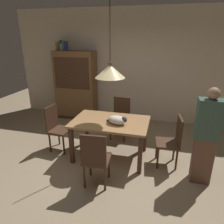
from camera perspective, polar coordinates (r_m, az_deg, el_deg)
name	(u,v)px	position (r m, az deg, el deg)	size (l,w,h in m)	color
ground	(100,172)	(3.74, -3.20, -16.23)	(10.00, 10.00, 0.00)	#998466
back_wall	(130,67)	(5.63, 4.92, 12.39)	(6.40, 0.10, 2.90)	beige
dining_table	(110,126)	(3.85, -0.48, -3.84)	(1.40, 0.90, 0.75)	#A87A4C
chair_left_side	(57,126)	(4.32, -15.08, -3.77)	(0.43, 0.43, 0.93)	#472D1E
chair_right_side	(172,139)	(3.81, 16.30, -7.29)	(0.44, 0.44, 0.93)	#472D1E
chair_far_back	(121,116)	(4.69, 2.39, -1.10)	(0.42, 0.42, 0.93)	#472D1E
chair_near_front	(95,158)	(3.18, -4.60, -12.43)	(0.43, 0.43, 0.93)	#472D1E
cat_sleeping	(118,120)	(3.65, 1.59, -2.23)	(0.40, 0.30, 0.16)	silver
pendant_lamp	(110,71)	(3.55, -0.53, 11.23)	(0.52, 0.52, 1.30)	beige
hutch_bookcase	(76,87)	(5.85, -9.93, 6.87)	(1.12, 0.45, 1.85)	brown
book_brown_thick	(59,46)	(5.88, -14.47, 17.19)	(0.06, 0.24, 0.22)	brown
book_green_slim	(61,45)	(5.86, -13.94, 17.42)	(0.03, 0.20, 0.26)	#427A4C
book_yellow_short	(63,47)	(5.83, -13.44, 17.05)	(0.04, 0.20, 0.18)	gold
book_blue_wide	(65,46)	(5.80, -12.87, 17.38)	(0.06, 0.24, 0.24)	#384C93
person_standing	(206,138)	(3.45, 24.51, -6.43)	(0.36, 0.22, 1.56)	brown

